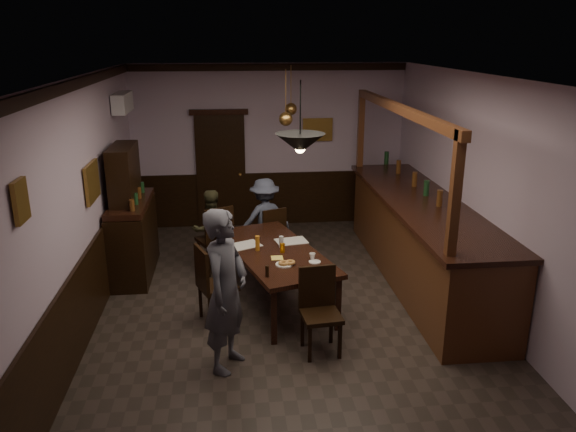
{
  "coord_description": "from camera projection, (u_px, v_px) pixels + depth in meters",
  "views": [
    {
      "loc": [
        -0.72,
        -6.26,
        3.45
      ],
      "look_at": [
        0.02,
        0.85,
        1.15
      ],
      "focal_mm": 35.0,
      "sensor_mm": 36.0,
      "label": 1
    }
  ],
  "objects": [
    {
      "name": "room",
      "position": [
        293.0,
        210.0,
        6.6
      ],
      "size": [
        5.01,
        8.01,
        3.01
      ],
      "color": "#2D2621",
      "rests_on": "ground"
    },
    {
      "name": "dining_table",
      "position": [
        275.0,
        254.0,
        7.45
      ],
      "size": [
        1.6,
        2.4,
        0.75
      ],
      "rotation": [
        0.0,
        0.0,
        0.3
      ],
      "color": "black",
      "rests_on": "ground"
    },
    {
      "name": "chair_far_left",
      "position": [
        216.0,
        236.0,
        8.42
      ],
      "size": [
        0.61,
        0.61,
        1.06
      ],
      "rotation": [
        0.0,
        0.0,
        3.59
      ],
      "color": "black",
      "rests_on": "ground"
    },
    {
      "name": "chair_far_right",
      "position": [
        272.0,
        233.0,
        8.79
      ],
      "size": [
        0.52,
        0.52,
        0.92
      ],
      "rotation": [
        0.0,
        0.0,
        3.54
      ],
      "color": "black",
      "rests_on": "ground"
    },
    {
      "name": "chair_near",
      "position": [
        319.0,
        306.0,
        6.34
      ],
      "size": [
        0.47,
        0.47,
        0.99
      ],
      "rotation": [
        0.0,
        0.0,
        0.11
      ],
      "color": "black",
      "rests_on": "ground"
    },
    {
      "name": "chair_side",
      "position": [
        211.0,
        281.0,
        6.96
      ],
      "size": [
        0.56,
        0.56,
        1.0
      ],
      "rotation": [
        0.0,
        0.0,
        1.94
      ],
      "color": "black",
      "rests_on": "ground"
    },
    {
      "name": "person_standing",
      "position": [
        226.0,
        291.0,
        5.89
      ],
      "size": [
        0.67,
        0.78,
        1.8
      ],
      "primitive_type": "imported",
      "rotation": [
        0.0,
        0.0,
        1.13
      ],
      "color": "#4C4C57",
      "rests_on": "ground"
    },
    {
      "name": "person_seated_left",
      "position": [
        210.0,
        229.0,
        8.66
      ],
      "size": [
        0.74,
        0.68,
        1.23
      ],
      "primitive_type": "imported",
      "rotation": [
        0.0,
        0.0,
        3.6
      ],
      "color": "#48462B",
      "rests_on": "ground"
    },
    {
      "name": "person_seated_right",
      "position": [
        265.0,
        219.0,
        8.98
      ],
      "size": [
        0.95,
        0.71,
        1.32
      ],
      "primitive_type": "imported",
      "rotation": [
        0.0,
        0.0,
        3.43
      ],
      "color": "#4E5670",
      "rests_on": "ground"
    },
    {
      "name": "newspaper_left",
      "position": [
        244.0,
        245.0,
        7.57
      ],
      "size": [
        0.51,
        0.45,
        0.01
      ],
      "primitive_type": "cube",
      "rotation": [
        0.0,
        0.0,
        0.44
      ],
      "color": "silver",
      "rests_on": "dining_table"
    },
    {
      "name": "newspaper_right",
      "position": [
        291.0,
        241.0,
        7.73
      ],
      "size": [
        0.47,
        0.38,
        0.01
      ],
      "primitive_type": "cube",
      "rotation": [
        0.0,
        0.0,
        0.19
      ],
      "color": "silver",
      "rests_on": "dining_table"
    },
    {
      "name": "napkin",
      "position": [
        277.0,
        258.0,
        7.15
      ],
      "size": [
        0.19,
        0.19,
        0.0
      ],
      "primitive_type": "cube",
      "rotation": [
        0.0,
        0.0,
        0.3
      ],
      "color": "#F2D559",
      "rests_on": "dining_table"
    },
    {
      "name": "saucer",
      "position": [
        315.0,
        262.0,
        7.01
      ],
      "size": [
        0.15,
        0.15,
        0.01
      ],
      "primitive_type": "cylinder",
      "color": "white",
      "rests_on": "dining_table"
    },
    {
      "name": "coffee_cup",
      "position": [
        312.0,
        256.0,
        7.08
      ],
      "size": [
        0.1,
        0.1,
        0.07
      ],
      "primitive_type": "imported",
      "rotation": [
        0.0,
        0.0,
        0.3
      ],
      "color": "white",
      "rests_on": "saucer"
    },
    {
      "name": "pastry_plate",
      "position": [
        284.0,
        264.0,
        6.93
      ],
      "size": [
        0.22,
        0.22,
        0.01
      ],
      "primitive_type": "cylinder",
      "color": "white",
      "rests_on": "dining_table"
    },
    {
      "name": "pastry_ring_a",
      "position": [
        284.0,
        263.0,
        6.91
      ],
      "size": [
        0.13,
        0.13,
        0.04
      ],
      "primitive_type": "torus",
      "color": "#C68C47",
      "rests_on": "pastry_plate"
    },
    {
      "name": "pastry_ring_b",
      "position": [
        290.0,
        262.0,
        6.92
      ],
      "size": [
        0.13,
        0.13,
        0.04
      ],
      "primitive_type": "torus",
      "color": "#C68C47",
      "rests_on": "pastry_plate"
    },
    {
      "name": "soda_can",
      "position": [
        282.0,
        248.0,
        7.33
      ],
      "size": [
        0.07,
        0.07,
        0.12
      ],
      "primitive_type": "cylinder",
      "color": "orange",
      "rests_on": "dining_table"
    },
    {
      "name": "beer_glass",
      "position": [
        257.0,
        243.0,
        7.38
      ],
      "size": [
        0.06,
        0.06,
        0.2
      ],
      "primitive_type": "cylinder",
      "color": "#BF721E",
      "rests_on": "dining_table"
    },
    {
      "name": "water_glass",
      "position": [
        281.0,
        242.0,
        7.51
      ],
      "size": [
        0.06,
        0.06,
        0.15
      ],
      "primitive_type": "cylinder",
      "color": "silver",
      "rests_on": "dining_table"
    },
    {
      "name": "pepper_mill",
      "position": [
        267.0,
        271.0,
        6.58
      ],
      "size": [
        0.04,
        0.04,
        0.14
      ],
      "primitive_type": "cylinder",
      "color": "black",
      "rests_on": "dining_table"
    },
    {
      "name": "sideboard",
      "position": [
        131.0,
        224.0,
        8.3
      ],
      "size": [
        0.53,
        1.49,
        1.97
      ],
      "color": "black",
      "rests_on": "ground"
    },
    {
      "name": "bar_counter",
      "position": [
        421.0,
        238.0,
        8.14
      ],
      "size": [
        1.07,
        4.6,
        2.57
      ],
      "color": "#542B16",
      "rests_on": "ground"
    },
    {
      "name": "door_back",
      "position": [
        221.0,
        172.0,
        10.38
      ],
      "size": [
        0.9,
        0.06,
        2.1
      ],
      "primitive_type": "cube",
      "color": "black",
      "rests_on": "ground"
    },
    {
      "name": "ac_unit",
      "position": [
        122.0,
        103.0,
        8.81
      ],
      "size": [
        0.2,
        0.85,
        0.3
      ],
      "color": "white",
      "rests_on": "ground"
    },
    {
      "name": "picture_left_small",
      "position": [
        21.0,
        201.0,
        4.64
      ],
      "size": [
        0.04,
        0.28,
        0.36
      ],
      "color": "olive",
      "rests_on": "ground"
    },
    {
      "name": "picture_left_large",
      "position": [
        92.0,
        182.0,
        7.05
      ],
      "size": [
        0.04,
        0.62,
        0.48
      ],
      "color": "olive",
      "rests_on": "ground"
    },
    {
      "name": "picture_back",
      "position": [
        318.0,
        130.0,
        10.34
      ],
      "size": [
        0.55,
        0.04,
        0.42
      ],
      "color": "olive",
      "rests_on": "ground"
    },
    {
      "name": "pendant_iron",
      "position": [
        300.0,
        143.0,
        6.25
      ],
      "size": [
        0.56,
        0.56,
        0.8
      ],
      "color": "black",
      "rests_on": "ground"
    },
    {
      "name": "pendant_brass_mid",
      "position": [
        286.0,
        119.0,
        8.14
      ],
      "size": [
        0.2,
        0.2,
        0.81
      ],
      "color": "#BF8C3F",
      "rests_on": "ground"
    },
    {
      "name": "pendant_brass_far",
      "position": [
        291.0,
        109.0,
        9.24
      ],
      "size": [
        0.2,
        0.2,
        0.81
      ],
      "color": "#BF8C3F",
      "rests_on": "ground"
    }
  ]
}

